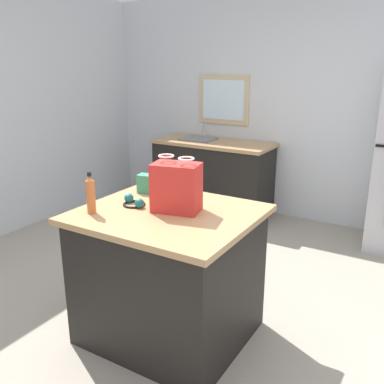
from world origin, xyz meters
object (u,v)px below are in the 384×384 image
(small_box, at_px, (149,184))
(ear_defenders, at_px, (134,202))
(kitchen_island, at_px, (169,274))
(bottle, at_px, (91,195))
(shopping_bag, at_px, (176,187))

(small_box, xyz_separation_m, ear_defenders, (0.08, -0.27, -0.05))
(kitchen_island, distance_m, ear_defenders, 0.54)
(bottle, height_order, ear_defenders, bottle)
(small_box, bearing_deg, kitchen_island, -37.07)
(small_box, height_order, ear_defenders, small_box)
(small_box, xyz_separation_m, bottle, (-0.05, -0.53, 0.05))
(kitchen_island, height_order, bottle, bottle)
(ear_defenders, bearing_deg, kitchen_island, 3.35)
(bottle, bearing_deg, kitchen_island, 34.62)
(kitchen_island, height_order, small_box, small_box)
(small_box, height_order, bottle, bottle)
(ear_defenders, bearing_deg, bottle, -117.55)
(shopping_bag, height_order, ear_defenders, shopping_bag)
(kitchen_island, relative_size, shopping_bag, 3.09)
(kitchen_island, xyz_separation_m, ear_defenders, (-0.26, -0.02, 0.47))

